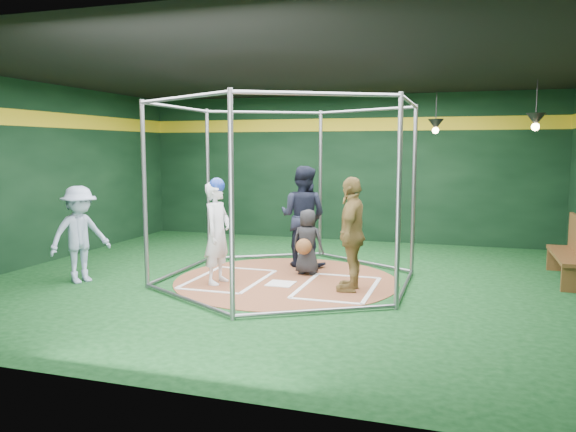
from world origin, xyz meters
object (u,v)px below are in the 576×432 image
(batter_figure, at_px, (217,231))
(dugout_bench, at_px, (573,249))
(visitor_leopard, at_px, (352,234))
(umpire, at_px, (303,216))

(batter_figure, xyz_separation_m, dugout_bench, (5.65, 2.00, -0.33))
(batter_figure, height_order, visitor_leopard, visitor_leopard)
(dugout_bench, bearing_deg, batter_figure, -160.53)
(visitor_leopard, relative_size, umpire, 0.94)
(batter_figure, xyz_separation_m, umpire, (0.96, 1.76, 0.08))
(batter_figure, distance_m, umpire, 2.00)
(visitor_leopard, bearing_deg, dugout_bench, 115.90)
(visitor_leopard, height_order, umpire, umpire)
(umpire, xyz_separation_m, dugout_bench, (4.69, 0.24, -0.41))
(umpire, bearing_deg, visitor_leopard, 136.96)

